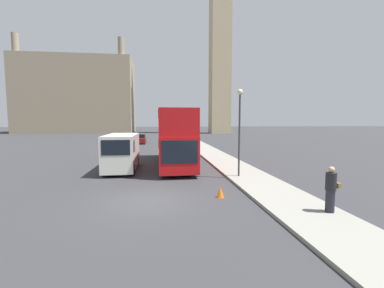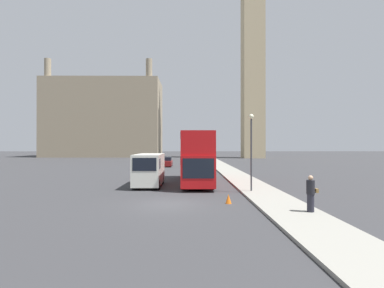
{
  "view_description": "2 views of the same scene",
  "coord_description": "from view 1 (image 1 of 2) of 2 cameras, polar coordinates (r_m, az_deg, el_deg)",
  "views": [
    {
      "loc": [
        0.67,
        -11.82,
        3.72
      ],
      "look_at": [
        3.25,
        8.25,
        1.88
      ],
      "focal_mm": 24.0,
      "sensor_mm": 36.0,
      "label": 1
    },
    {
      "loc": [
        1.26,
        -17.55,
        3.45
      ],
      "look_at": [
        1.62,
        18.97,
        3.59
      ],
      "focal_mm": 28.0,
      "sensor_mm": 36.0,
      "label": 2
    }
  ],
  "objects": [
    {
      "name": "ground_plane",
      "position": [
        12.41,
        -10.33,
        -12.32
      ],
      "size": [
        300.0,
        300.0,
        0.0
      ],
      "primitive_type": "plane",
      "color": "#333335"
    },
    {
      "name": "white_van",
      "position": [
        19.7,
        -15.34,
        -1.62
      ],
      "size": [
        2.15,
        5.48,
        2.69
      ],
      "color": "silver",
      "rests_on": "ground_plane"
    },
    {
      "name": "pedestrian",
      "position": [
        11.49,
        28.46,
        -8.87
      ],
      "size": [
        0.56,
        0.4,
        1.8
      ],
      "color": "#23232D",
      "rests_on": "sidewalk_strip"
    },
    {
      "name": "street_lamp",
      "position": [
        16.65,
        10.53,
        5.44
      ],
      "size": [
        0.36,
        0.36,
        5.55
      ],
      "color": "#38383D",
      "rests_on": "sidewalk_strip"
    },
    {
      "name": "parked_sedan",
      "position": [
        42.9,
        -11.43,
        1.05
      ],
      "size": [
        1.78,
        4.43,
        1.54
      ],
      "color": "maroon",
      "rests_on": "ground_plane"
    },
    {
      "name": "traffic_cone",
      "position": [
        12.73,
        6.3,
        -10.52
      ],
      "size": [
        0.36,
        0.36,
        0.55
      ],
      "color": "orange",
      "rests_on": "ground_plane"
    },
    {
      "name": "building_block_distant",
      "position": [
        88.85,
        -23.95,
        9.73
      ],
      "size": [
        33.5,
        14.99,
        27.76
      ],
      "color": "gray",
      "rests_on": "ground_plane"
    },
    {
      "name": "red_double_decker_bus",
      "position": [
        21.55,
        -3.97,
        2.0
      ],
      "size": [
        2.62,
        11.42,
        4.53
      ],
      "color": "#B71114",
      "rests_on": "ground_plane"
    },
    {
      "name": "sidewalk_strip",
      "position": [
        13.66,
        18.43,
        -10.54
      ],
      "size": [
        2.94,
        120.0,
        0.15
      ],
      "color": "gray",
      "rests_on": "ground_plane"
    }
  ]
}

